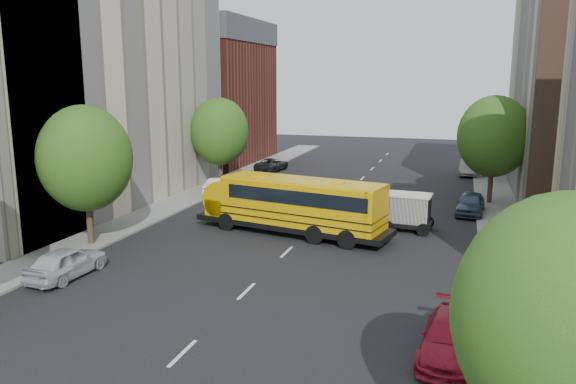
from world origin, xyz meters
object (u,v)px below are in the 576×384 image
at_px(street_tree_2, 219,132).
at_px(parked_car_3, 451,337).
at_px(school_bus, 290,202).
at_px(parked_car_4, 471,203).
at_px(parked_car_0, 66,262).
at_px(parked_car_1, 221,186).
at_px(street_tree_5, 487,128).
at_px(street_tree_3, 566,319).
at_px(parked_car_2, 272,165).
at_px(street_tree_4, 494,136).
at_px(street_tree_1, 85,158).
at_px(safari_truck, 388,209).
at_px(parked_car_5, 469,167).

bearing_deg(street_tree_2, parked_car_3, -52.12).
distance_m(school_bus, parked_car_4, 13.56).
xyz_separation_m(parked_car_0, parked_car_1, (-0.80, 19.81, -0.02)).
bearing_deg(street_tree_5, street_tree_3, -90.00).
xyz_separation_m(street_tree_2, parked_car_4, (20.60, -3.88, -4.07)).
bearing_deg(street_tree_5, parked_car_2, -173.36).
bearing_deg(parked_car_1, street_tree_3, 122.54).
xyz_separation_m(street_tree_4, street_tree_5, (-0.00, 12.00, -0.37)).
bearing_deg(parked_car_2, street_tree_1, 92.73).
bearing_deg(safari_truck, street_tree_2, 153.06).
height_order(street_tree_2, parked_car_5, street_tree_2).
relative_size(safari_truck, parked_car_5, 1.16).
distance_m(street_tree_1, parked_car_1, 15.63).
height_order(street_tree_1, safari_truck, street_tree_1).
xyz_separation_m(parked_car_3, parked_car_4, (0.80, 21.58, 0.08)).
bearing_deg(parked_car_3, street_tree_5, 91.14).
relative_size(street_tree_2, street_tree_5, 1.03).
xyz_separation_m(school_bus, safari_truck, (5.54, 2.92, -0.72)).
bearing_deg(safari_truck, parked_car_1, 159.91).
xyz_separation_m(parked_car_0, parked_car_2, (-0.80, 32.43, -0.09)).
bearing_deg(parked_car_2, parked_car_4, 150.56).
bearing_deg(parked_car_4, parked_car_5, 94.51).
bearing_deg(parked_car_3, parked_car_5, 93.31).
bearing_deg(street_tree_4, parked_car_3, -94.94).
distance_m(street_tree_4, parked_car_3, 25.93).
xyz_separation_m(street_tree_5, parked_car_4, (-1.40, -15.88, -3.95)).
height_order(street_tree_1, street_tree_4, street_tree_4).
bearing_deg(street_tree_1, parked_car_1, 84.66).
bearing_deg(street_tree_1, street_tree_5, 53.75).
height_order(parked_car_3, parked_car_5, parked_car_5).
height_order(street_tree_1, parked_car_4, street_tree_1).
height_order(street_tree_2, street_tree_5, street_tree_2).
distance_m(parked_car_2, parked_car_4, 23.46).
distance_m(street_tree_5, school_bus, 27.25).
distance_m(street_tree_2, parked_car_2, 10.56).
height_order(street_tree_5, parked_car_2, street_tree_5).
bearing_deg(parked_car_2, parked_car_5, -164.45).
height_order(street_tree_2, parked_car_2, street_tree_2).
height_order(street_tree_5, parked_car_5, street_tree_5).
bearing_deg(parked_car_5, parked_car_2, -166.81).
bearing_deg(parked_car_4, street_tree_3, -82.64).
distance_m(street_tree_3, school_bus, 23.12).
relative_size(street_tree_2, street_tree_3, 1.08).
distance_m(parked_car_3, parked_car_4, 21.59).
distance_m(street_tree_1, safari_truck, 18.20).
distance_m(street_tree_4, parked_car_2, 23.15).
bearing_deg(street_tree_5, street_tree_2, -151.39).
bearing_deg(street_tree_5, parked_car_4, -95.04).
height_order(street_tree_3, safari_truck, street_tree_3).
bearing_deg(school_bus, street_tree_1, -138.78).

